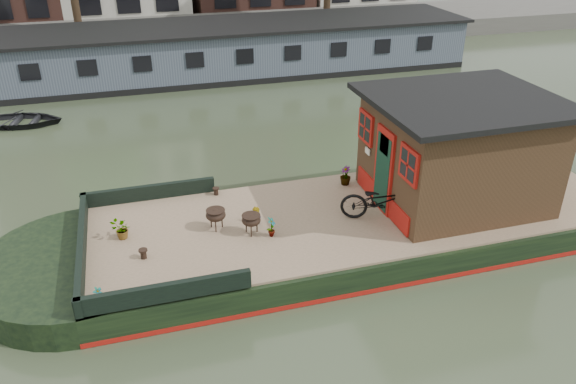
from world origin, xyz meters
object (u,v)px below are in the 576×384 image
object	(u,v)px
bicycle	(381,201)
brazier_rear	(251,224)
cabin	(458,149)
potted_plant_a	(271,227)
dinghy	(19,117)
brazier_front	(216,219)

from	to	relation	value
bicycle	brazier_rear	world-z (taller)	bicycle
cabin	potted_plant_a	xyz separation A→B (m)	(-4.40, -0.42, -1.01)
bicycle	potted_plant_a	bearing A→B (deg)	113.50
cabin	dinghy	size ratio (longest dim) A/B	1.44
bicycle	cabin	bearing A→B (deg)	-54.08
bicycle	potted_plant_a	distance (m)	2.42
brazier_front	dinghy	distance (m)	10.85
bicycle	brazier_front	world-z (taller)	bicycle
brazier_front	brazier_rear	world-z (taller)	brazier_front
bicycle	brazier_front	xyz separation A→B (m)	(-3.45, 0.62, -0.22)
brazier_front	brazier_rear	size ratio (longest dim) A/B	1.03
cabin	brazier_front	distance (m)	5.53
cabin	potted_plant_a	distance (m)	4.53
bicycle	brazier_front	bearing A→B (deg)	103.49
brazier_rear	dinghy	world-z (taller)	brazier_rear
potted_plant_a	cabin	bearing A→B (deg)	5.49
cabin	bicycle	world-z (taller)	cabin
potted_plant_a	dinghy	size ratio (longest dim) A/B	0.16
brazier_rear	dinghy	xyz separation A→B (m)	(-5.70, 9.98, -0.58)
potted_plant_a	bicycle	bearing A→B (deg)	-0.18
brazier_rear	dinghy	size ratio (longest dim) A/B	0.16
brazier_front	dinghy	xyz separation A→B (m)	(-5.04, 9.59, -0.59)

